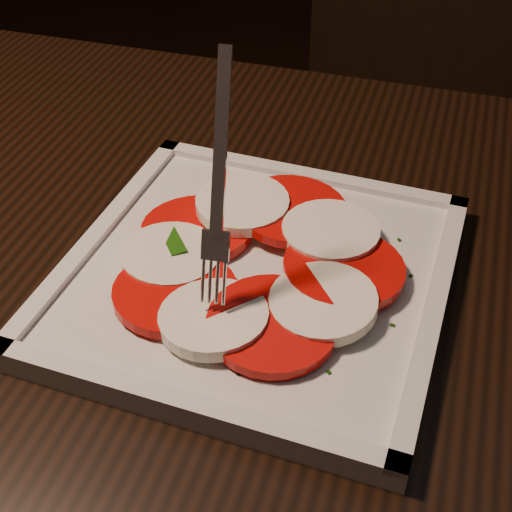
% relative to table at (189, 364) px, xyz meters
% --- Properties ---
extents(table, '(1.21, 0.81, 0.75)m').
position_rel_table_xyz_m(table, '(0.00, 0.00, 0.00)').
color(table, black).
rests_on(table, ground).
extents(chair, '(0.48, 0.48, 0.93)m').
position_rel_table_xyz_m(chair, '(0.07, 0.86, -0.12)').
color(chair, black).
rests_on(chair, ground).
extents(plate, '(0.30, 0.30, 0.01)m').
position_rel_table_xyz_m(plate, '(0.06, 0.02, 0.11)').
color(plate, silver).
rests_on(plate, table).
extents(caprese_salad, '(0.23, 0.22, 0.03)m').
position_rel_table_xyz_m(caprese_salad, '(0.06, 0.02, 0.12)').
color(caprese_salad, '#DF0505').
rests_on(caprese_salad, plate).
extents(fork, '(0.03, 0.07, 0.17)m').
position_rel_table_xyz_m(fork, '(0.04, -0.01, 0.22)').
color(fork, white).
rests_on(fork, caprese_salad).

